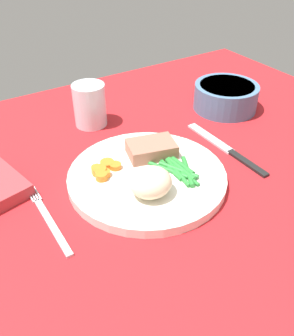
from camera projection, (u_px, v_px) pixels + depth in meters
dining_table at (133, 199)px, 58.49cm from camera, size 120.00×90.00×2.00cm
dinner_plate at (147, 177)px, 60.21cm from camera, size 25.92×25.92×1.60cm
meat_portion at (151, 149)px, 63.31cm from camera, size 9.25×7.44×2.44cm
mashed_potatoes at (151, 182)px, 54.27cm from camera, size 6.54×6.01×4.35cm
carrot_slices at (104, 170)px, 59.56cm from camera, size 5.21×4.90×1.16cm
green_beans at (177, 168)px, 60.13cm from camera, size 6.67×10.22×0.88cm
fork at (49, 220)px, 53.02cm from camera, size 1.44×16.60×0.40cm
knife at (227, 149)px, 67.90cm from camera, size 1.70×20.50×0.64cm
water_glass at (90, 108)px, 73.90cm from camera, size 6.53×6.53×8.60cm
salad_bowl at (226, 95)px, 79.90cm from camera, size 13.80×13.80×5.52cm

